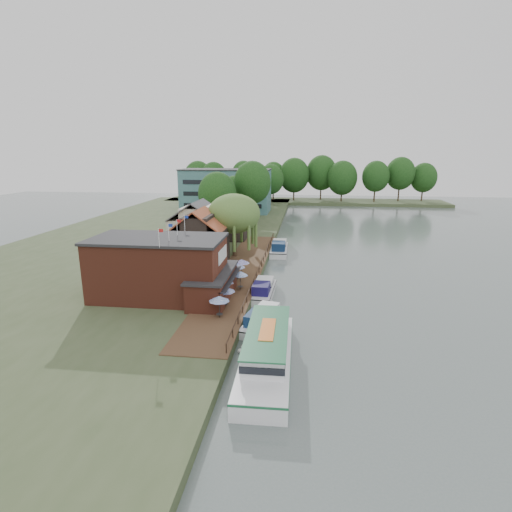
{
  "coord_description": "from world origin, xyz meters",
  "views": [
    {
      "loc": [
        1.13,
        -44.58,
        17.85
      ],
      "look_at": [
        -6.0,
        12.0,
        3.0
      ],
      "focal_mm": 28.0,
      "sensor_mm": 36.0,
      "label": 1
    }
  ],
  "objects_px": {
    "tour_boat": "(267,350)",
    "umbrella_4": "(237,272)",
    "umbrella_0": "(219,307)",
    "swan": "(240,350)",
    "hotel_block": "(226,190)",
    "cruiser_0": "(263,317)",
    "pub": "(175,268)",
    "umbrella_2": "(225,288)",
    "willow": "(234,226)",
    "cottage_c": "(229,218)",
    "cottage_a": "(200,237)",
    "umbrella_1": "(225,297)",
    "umbrella_3": "(240,280)",
    "cruiser_1": "(263,288)",
    "cottage_b": "(198,225)",
    "umbrella_5": "(242,268)"
  },
  "relations": [
    {
      "from": "umbrella_0",
      "to": "swan",
      "type": "distance_m",
      "value": 6.36
    },
    {
      "from": "umbrella_4",
      "to": "cruiser_0",
      "type": "distance_m",
      "value": 12.74
    },
    {
      "from": "umbrella_0",
      "to": "umbrella_4",
      "type": "xyz_separation_m",
      "value": [
        -0.32,
        12.49,
        0.0
      ]
    },
    {
      "from": "umbrella_4",
      "to": "swan",
      "type": "bearing_deg",
      "value": -79.35
    },
    {
      "from": "hotel_block",
      "to": "cottage_c",
      "type": "relative_size",
      "value": 2.99
    },
    {
      "from": "cottage_b",
      "to": "umbrella_4",
      "type": "xyz_separation_m",
      "value": [
        10.17,
        -18.08,
        -2.96
      ]
    },
    {
      "from": "cruiser_1",
      "to": "swan",
      "type": "xyz_separation_m",
      "value": [
        -0.5,
        -15.13,
        -0.88
      ]
    },
    {
      "from": "swan",
      "to": "pub",
      "type": "bearing_deg",
      "value": 131.4
    },
    {
      "from": "cottage_b",
      "to": "willow",
      "type": "xyz_separation_m",
      "value": [
        7.5,
        -5.0,
        0.96
      ]
    },
    {
      "from": "cottage_b",
      "to": "umbrella_1",
      "type": "relative_size",
      "value": 4.04
    },
    {
      "from": "pub",
      "to": "tour_boat",
      "type": "bearing_deg",
      "value": -47.08
    },
    {
      "from": "umbrella_0",
      "to": "umbrella_5",
      "type": "height_order",
      "value": "same"
    },
    {
      "from": "cottage_a",
      "to": "cruiser_0",
      "type": "distance_m",
      "value": 23.52
    },
    {
      "from": "willow",
      "to": "cruiser_1",
      "type": "distance_m",
      "value": 17.69
    },
    {
      "from": "umbrella_1",
      "to": "umbrella_5",
      "type": "height_order",
      "value": "same"
    },
    {
      "from": "cottage_b",
      "to": "cruiser_1",
      "type": "relative_size",
      "value": 1.04
    },
    {
      "from": "umbrella_1",
      "to": "cruiser_0",
      "type": "xyz_separation_m",
      "value": [
        4.46,
        -2.18,
        -1.21
      ]
    },
    {
      "from": "cottage_b",
      "to": "umbrella_2",
      "type": "bearing_deg",
      "value": -68.15
    },
    {
      "from": "willow",
      "to": "swan",
      "type": "relative_size",
      "value": 23.69
    },
    {
      "from": "cruiser_1",
      "to": "tour_boat",
      "type": "xyz_separation_m",
      "value": [
        2.2,
        -17.48,
        0.55
      ]
    },
    {
      "from": "hotel_block",
      "to": "umbrella_4",
      "type": "distance_m",
      "value": 65.81
    },
    {
      "from": "umbrella_5",
      "to": "tour_boat",
      "type": "bearing_deg",
      "value": -75.52
    },
    {
      "from": "cottage_a",
      "to": "umbrella_2",
      "type": "distance_m",
      "value": 16.54
    },
    {
      "from": "pub",
      "to": "hotel_block",
      "type": "relative_size",
      "value": 0.79
    },
    {
      "from": "hotel_block",
      "to": "umbrella_0",
      "type": "xyz_separation_m",
      "value": [
        14.49,
        -76.57,
        -4.86
      ]
    },
    {
      "from": "pub",
      "to": "cottage_a",
      "type": "relative_size",
      "value": 2.33
    },
    {
      "from": "hotel_block",
      "to": "cruiser_0",
      "type": "bearing_deg",
      "value": -75.98
    },
    {
      "from": "tour_boat",
      "to": "umbrella_4",
      "type": "bearing_deg",
      "value": 105.62
    },
    {
      "from": "umbrella_1",
      "to": "cruiser_1",
      "type": "bearing_deg",
      "value": 63.35
    },
    {
      "from": "hotel_block",
      "to": "pub",
      "type": "bearing_deg",
      "value": -83.57
    },
    {
      "from": "cruiser_1",
      "to": "tour_boat",
      "type": "relative_size",
      "value": 0.61
    },
    {
      "from": "umbrella_2",
      "to": "willow",
      "type": "bearing_deg",
      "value": 96.99
    },
    {
      "from": "cottage_b",
      "to": "umbrella_3",
      "type": "xyz_separation_m",
      "value": [
        11.22,
        -21.56,
        -2.96
      ]
    },
    {
      "from": "cottage_a",
      "to": "umbrella_3",
      "type": "distance_m",
      "value": 14.49
    },
    {
      "from": "swan",
      "to": "umbrella_1",
      "type": "bearing_deg",
      "value": 110.4
    },
    {
      "from": "umbrella_2",
      "to": "swan",
      "type": "xyz_separation_m",
      "value": [
        3.58,
        -11.04,
        -2.07
      ]
    },
    {
      "from": "umbrella_5",
      "to": "umbrella_1",
      "type": "bearing_deg",
      "value": -89.87
    },
    {
      "from": "cottage_a",
      "to": "umbrella_3",
      "type": "relative_size",
      "value": 3.62
    },
    {
      "from": "cottage_b",
      "to": "umbrella_4",
      "type": "relative_size",
      "value": 4.04
    },
    {
      "from": "umbrella_1",
      "to": "willow",
      "type": "bearing_deg",
      "value": 97.5
    },
    {
      "from": "swan",
      "to": "cottage_a",
      "type": "bearing_deg",
      "value": 112.16
    },
    {
      "from": "hotel_block",
      "to": "umbrella_3",
      "type": "xyz_separation_m",
      "value": [
        15.22,
        -67.56,
        -4.86
      ]
    },
    {
      "from": "umbrella_4",
      "to": "swan",
      "type": "xyz_separation_m",
      "value": [
        3.33,
        -17.7,
        -2.07
      ]
    },
    {
      "from": "umbrella_1",
      "to": "umbrella_4",
      "type": "bearing_deg",
      "value": 91.86
    },
    {
      "from": "umbrella_0",
      "to": "umbrella_4",
      "type": "bearing_deg",
      "value": 91.48
    },
    {
      "from": "cruiser_1",
      "to": "swan",
      "type": "distance_m",
      "value": 15.17
    },
    {
      "from": "pub",
      "to": "tour_boat",
      "type": "relative_size",
      "value": 1.32
    },
    {
      "from": "umbrella_2",
      "to": "umbrella_3",
      "type": "bearing_deg",
      "value": 67.78
    },
    {
      "from": "tour_boat",
      "to": "swan",
      "type": "xyz_separation_m",
      "value": [
        -2.7,
        2.35,
        -1.43
      ]
    },
    {
      "from": "cruiser_0",
      "to": "cruiser_1",
      "type": "height_order",
      "value": "cruiser_1"
    }
  ]
}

